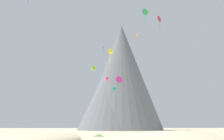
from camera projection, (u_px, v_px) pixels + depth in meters
dune_foreground_left at (185, 139)px, 41.50m from camera, size 16.77×28.27×3.20m
dune_midground at (34, 140)px, 40.33m from camera, size 18.89×23.12×3.08m
bush_near_left at (53, 139)px, 34.97m from camera, size 3.74×3.74×0.88m
bush_low_patch at (173, 136)px, 42.80m from camera, size 2.34×2.34×0.92m
bush_far_left at (98, 135)px, 52.24m from camera, size 3.67×3.67×0.58m
bush_mid_center at (171, 138)px, 37.36m from camera, size 2.02×2.02×0.83m
rock_massif at (118, 82)px, 129.17m from camera, size 62.05×62.05×62.09m
kite_teal_mid at (114, 88)px, 89.07m from camera, size 1.36×1.42×2.94m
kite_lime_mid at (93, 68)px, 62.25m from camera, size 1.26×1.20×1.23m
kite_rainbow_mid at (107, 79)px, 91.95m from camera, size 1.57×1.62×4.35m
kite_yellow_mid at (110, 52)px, 61.68m from camera, size 1.41×1.33×5.57m
kite_violet_high at (103, 48)px, 85.58m from camera, size 0.73×2.18×4.29m
kite_green_high at (145, 12)px, 80.48m from camera, size 2.39×1.25×6.01m
kite_red_high at (159, 19)px, 83.39m from camera, size 2.01×1.90×6.11m
kite_magenta_mid at (119, 79)px, 68.17m from camera, size 2.37×1.54×6.22m
kite_orange_high at (137, 36)px, 95.80m from camera, size 1.06×2.36×2.26m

